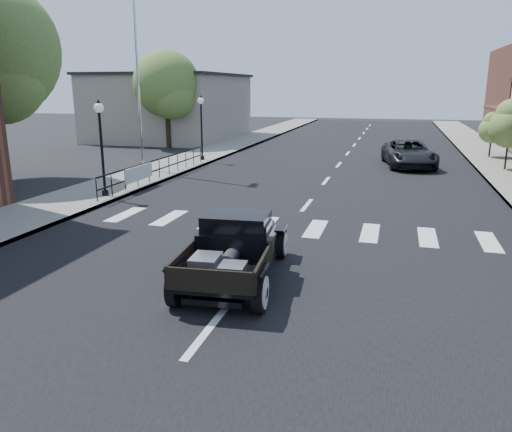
# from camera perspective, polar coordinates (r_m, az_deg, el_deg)

# --- Properties ---
(ground) EXTENTS (120.00, 120.00, 0.00)m
(ground) POSITION_cam_1_polar(r_m,az_deg,el_deg) (11.55, -0.27, -6.56)
(ground) COLOR black
(ground) RESTS_ON ground
(road) EXTENTS (14.00, 80.00, 0.02)m
(road) POSITION_cam_1_polar(r_m,az_deg,el_deg) (25.87, 8.92, 5.14)
(road) COLOR black
(road) RESTS_ON ground
(road_markings) EXTENTS (12.00, 60.00, 0.06)m
(road_markings) POSITION_cam_1_polar(r_m,az_deg,el_deg) (20.99, 7.25, 3.00)
(road_markings) COLOR silver
(road_markings) RESTS_ON ground
(sidewalk_left) EXTENTS (3.00, 80.00, 0.15)m
(sidewalk_left) POSITION_cam_1_polar(r_m,az_deg,el_deg) (28.13, -8.61, 6.03)
(sidewalk_left) COLOR gray
(sidewalk_left) RESTS_ON ground
(low_building_left) EXTENTS (10.00, 12.00, 5.00)m
(low_building_left) POSITION_cam_1_polar(r_m,az_deg,el_deg) (42.39, -9.63, 12.10)
(low_building_left) COLOR #A29687
(low_building_left) RESTS_ON ground
(railing) EXTENTS (0.08, 10.00, 1.00)m
(railing) POSITION_cam_1_polar(r_m,az_deg,el_deg) (23.07, -11.00, 5.53)
(railing) COLOR black
(railing) RESTS_ON sidewalk_left
(banner) EXTENTS (0.04, 2.20, 0.60)m
(banner) POSITION_cam_1_polar(r_m,az_deg,el_deg) (21.32, -13.17, 4.14)
(banner) COLOR silver
(banner) RESTS_ON sidewalk_left
(lamp_post_b) EXTENTS (0.36, 0.36, 3.57)m
(lamp_post_b) POSITION_cam_1_polar(r_m,az_deg,el_deg) (19.60, -17.21, 7.38)
(lamp_post_b) COLOR black
(lamp_post_b) RESTS_ON sidewalk_left
(lamp_post_c) EXTENTS (0.36, 0.36, 3.57)m
(lamp_post_c) POSITION_cam_1_polar(r_m,az_deg,el_deg) (28.49, -6.24, 9.98)
(lamp_post_c) COLOR black
(lamp_post_c) RESTS_ON sidewalk_left
(flagpole) EXTENTS (0.12, 0.12, 11.28)m
(flagpole) POSITION_cam_1_polar(r_m,az_deg,el_deg) (25.51, -13.51, 17.83)
(flagpole) COLOR silver
(flagpole) RESTS_ON sidewalk_left
(big_tree_far) EXTENTS (4.52, 4.52, 6.65)m
(big_tree_far) POSITION_cam_1_polar(r_m,az_deg,el_deg) (35.88, -10.13, 12.99)
(big_tree_far) COLOR #517030
(big_tree_far) RESTS_ON ground
(small_tree_d) EXTENTS (2.00, 2.00, 3.33)m
(small_tree_d) POSITION_cam_1_polar(r_m,az_deg,el_deg) (27.93, 26.92, 8.18)
(small_tree_d) COLOR #5D7535
(small_tree_d) RESTS_ON sidewalk_right
(small_tree_e) EXTENTS (1.51, 1.51, 2.51)m
(small_tree_e) POSITION_cam_1_polar(r_m,az_deg,el_deg) (32.61, 25.31, 8.33)
(small_tree_e) COLOR #5D7535
(small_tree_e) RESTS_ON sidewalk_right
(hotrod_pickup) EXTENTS (2.40, 4.51, 1.51)m
(hotrod_pickup) POSITION_cam_1_polar(r_m,az_deg,el_deg) (10.91, -2.44, -3.65)
(hotrod_pickup) COLOR black
(hotrod_pickup) RESTS_ON ground
(second_car) EXTENTS (3.12, 5.38, 1.41)m
(second_car) POSITION_cam_1_polar(r_m,az_deg,el_deg) (28.00, 17.08, 6.82)
(second_car) COLOR black
(second_car) RESTS_ON ground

